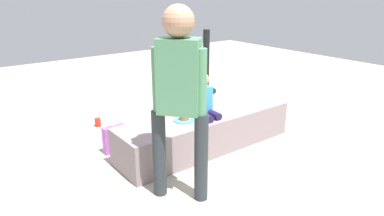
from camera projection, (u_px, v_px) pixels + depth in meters
ground_plane at (206, 147)px, 3.94m from camera, size 12.00×12.00×0.00m
concrete_ledge at (206, 131)px, 3.87m from camera, size 2.07×0.55×0.39m
child_seated at (203, 97)px, 3.69m from camera, size 0.28×0.32×0.48m
adult_standing at (179, 89)px, 2.71m from camera, size 0.36×0.39×1.60m
cake_plate at (184, 119)px, 3.62m from camera, size 0.22×0.22×0.07m
gift_bag at (115, 139)px, 3.79m from camera, size 0.26×0.09×0.35m
railing_post at (206, 70)px, 5.88m from camera, size 0.36×0.36×1.06m
water_bottle_near_gift at (136, 126)px, 4.24m from camera, size 0.08×0.08×0.23m
party_cup_red at (98, 122)px, 4.51m from camera, size 0.08×0.08×0.11m
cake_box_white at (198, 100)px, 5.37m from camera, size 0.35×0.33×0.13m
handbag_black_leather at (183, 108)px, 4.90m from camera, size 0.26×0.12×0.30m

